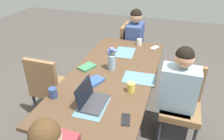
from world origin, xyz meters
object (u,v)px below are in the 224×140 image
laptop_head_left_left_near (91,100)px  dining_table (112,79)px  person_near_left_mid (176,101)px  chair_far_right_near (49,84)px  coffee_mug_near_left (139,42)px  phone_silver (155,47)px  chair_near_left_mid (182,100)px  person_head_right_left_far (134,48)px  book_red_cover (87,67)px  book_blue_cover (95,81)px  phone_black (126,120)px  coffee_mug_near_right (131,87)px  coffee_mug_centre_left (53,93)px  flower_vase (112,59)px  chair_head_right_left_far (131,47)px

laptop_head_left_left_near → dining_table: bearing=-1.6°
person_near_left_mid → chair_far_right_near: person_near_left_mid is taller
dining_table → laptop_head_left_left_near: bearing=178.4°
coffee_mug_near_left → phone_silver: 0.25m
chair_near_left_mid → person_head_right_left_far: bearing=34.9°
book_red_cover → book_blue_cover: bearing=-119.2°
chair_near_left_mid → phone_black: 0.95m
coffee_mug_near_left → coffee_mug_near_right: size_ratio=0.90×
dining_table → coffee_mug_centre_left: size_ratio=20.72×
flower_vase → chair_head_right_left_far: bearing=2.8°
chair_near_left_mid → book_blue_cover: size_ratio=4.50×
coffee_mug_near_right → chair_far_right_near: bearing=81.8°
chair_near_left_mid → chair_head_right_left_far: (1.27, 0.92, 0.00)m
coffee_mug_near_right → coffee_mug_near_left: bearing=8.0°
flower_vase → laptop_head_left_left_near: (-0.68, -0.02, -0.10)m
coffee_mug_centre_left → phone_silver: (1.51, -0.77, -0.05)m
chair_near_left_mid → coffee_mug_near_left: size_ratio=9.72×
laptop_head_left_left_near → book_blue_cover: size_ratio=1.60×
chair_near_left_mid → flower_vase: (0.01, 0.86, 0.39)m
phone_silver → person_near_left_mid: bearing=48.9°
flower_vase → coffee_mug_near_right: 0.51m
phone_black → coffee_mug_near_right: bearing=-4.6°
phone_silver → book_red_cover: bearing=-14.1°
chair_near_left_mid → coffee_mug_centre_left: (-0.69, 1.23, 0.30)m
flower_vase → book_red_cover: size_ratio=1.50×
coffee_mug_near_left → flower_vase: bearing=169.1°
phone_black → person_head_right_left_far: bearing=-2.0°
coffee_mug_near_left → phone_silver: bearing=-97.9°
chair_head_right_left_far → book_red_cover: bearing=169.8°
flower_vase → coffee_mug_near_left: (0.84, -0.16, -0.09)m
book_red_cover → phone_silver: 1.12m
person_head_right_left_far → coffee_mug_centre_left: size_ratio=11.60×
chair_near_left_mid → person_near_left_mid: (-0.07, 0.06, 0.03)m
chair_near_left_mid → phone_black: chair_near_left_mid is taller
chair_near_left_mid → laptop_head_left_left_near: (-0.67, 0.84, 0.29)m
chair_head_right_left_far → coffee_mug_centre_left: 2.01m
person_near_left_mid → phone_silver: 1.01m
person_near_left_mid → laptop_head_left_left_near: 1.02m
flower_vase → laptop_head_left_left_near: flower_vase is taller
phone_silver → coffee_mug_near_right: bearing=21.4°
flower_vase → book_red_cover: flower_vase is taller
coffee_mug_near_right → coffee_mug_centre_left: size_ratio=0.99×
chair_near_left_mid → coffee_mug_near_left: chair_near_left_mid is taller
coffee_mug_near_right → book_blue_cover: bearing=84.0°
laptop_head_left_left_near → person_head_right_left_far: bearing=0.2°
dining_table → coffee_mug_near_left: (0.94, -0.12, 0.12)m
chair_head_right_left_far → coffee_mug_near_left: 0.56m
dining_table → chair_near_left_mid: (0.09, -0.82, -0.18)m
coffee_mug_near_right → laptop_head_left_left_near: bearing=134.3°
laptop_head_left_left_near → book_blue_cover: (0.35, 0.11, -0.03)m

